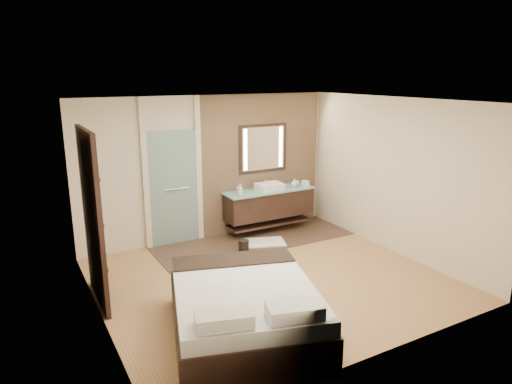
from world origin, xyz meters
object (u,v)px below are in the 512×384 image
mirror_unit (263,148)px  bed (245,310)px  waste_bin (244,246)px  vanity (269,203)px

mirror_unit → bed: (-2.17, -3.31, -1.32)m
bed → waste_bin: bed is taller
mirror_unit → bed: mirror_unit is taller
mirror_unit → waste_bin: size_ratio=4.60×
vanity → mirror_unit: 1.10m
vanity → waste_bin: size_ratio=8.04×
vanity → waste_bin: bearing=-141.9°
mirror_unit → waste_bin: bearing=-134.1°
vanity → mirror_unit: mirror_unit is taller
mirror_unit → bed: bearing=-123.2°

